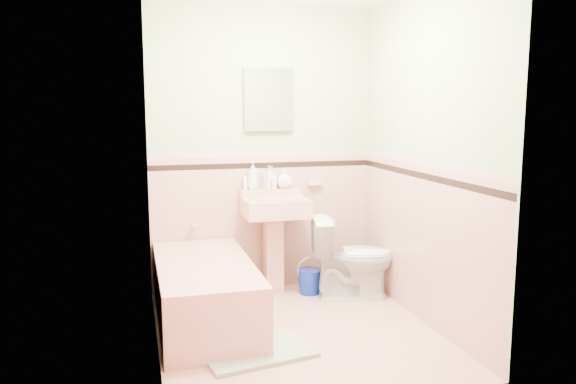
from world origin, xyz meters
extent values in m
plane|color=#DB9C8F|center=(0.00, 0.00, 0.00)|extent=(2.20, 2.20, 0.00)
plane|color=#F5E6C7|center=(0.00, 1.10, 1.25)|extent=(2.50, 0.00, 2.50)
plane|color=#F5E6C7|center=(0.00, -1.10, 1.25)|extent=(2.50, 0.00, 2.50)
plane|color=#F5E6C7|center=(-1.00, 0.00, 1.25)|extent=(0.00, 2.50, 2.50)
plane|color=#F5E6C7|center=(1.00, 0.00, 1.25)|extent=(0.00, 2.50, 2.50)
plane|color=#DDA194|center=(0.00, 1.09, 0.60)|extent=(2.00, 0.00, 2.00)
plane|color=#DDA194|center=(0.00, -1.09, 0.60)|extent=(2.00, 0.00, 2.00)
plane|color=#DDA194|center=(-0.99, 0.00, 0.60)|extent=(0.00, 2.20, 2.20)
plane|color=#DDA194|center=(0.99, 0.00, 0.60)|extent=(0.00, 2.20, 2.20)
plane|color=black|center=(0.00, 1.08, 1.12)|extent=(2.00, 0.00, 2.00)
plane|color=black|center=(0.00, -1.08, 1.12)|extent=(2.00, 0.00, 2.00)
plane|color=black|center=(-0.98, 0.00, 1.12)|extent=(0.00, 2.20, 2.20)
plane|color=black|center=(0.98, 0.00, 1.12)|extent=(0.00, 2.20, 2.20)
plane|color=#DB9A93|center=(0.00, 1.08, 1.22)|extent=(2.00, 0.00, 2.00)
plane|color=#DB9A93|center=(0.00, -1.08, 1.22)|extent=(2.00, 0.00, 2.00)
plane|color=#DB9A93|center=(-0.98, 0.00, 1.22)|extent=(0.00, 2.20, 2.20)
plane|color=#DB9A93|center=(0.98, 0.00, 1.22)|extent=(0.00, 2.20, 2.20)
cube|color=tan|center=(-0.63, 0.33, 0.23)|extent=(0.70, 1.50, 0.45)
cylinder|color=silver|center=(-0.63, 1.05, 0.63)|extent=(0.04, 0.12, 0.04)
cylinder|color=silver|center=(0.05, 1.00, 0.95)|extent=(0.02, 0.02, 0.10)
cube|color=white|center=(0.05, 1.07, 1.70)|extent=(0.44, 0.04, 0.55)
cube|color=tan|center=(0.47, 1.06, 0.95)|extent=(0.12, 0.07, 0.04)
imported|color=#B2B2B2|center=(-0.11, 1.04, 1.04)|extent=(0.10, 0.10, 0.24)
imported|color=#B2B2B2|center=(0.05, 1.04, 1.02)|extent=(0.12, 0.12, 0.20)
imported|color=#B2B2B2|center=(0.18, 1.04, 1.00)|extent=(0.16, 0.16, 0.17)
cylinder|color=white|center=(-0.17, 1.04, 0.97)|extent=(0.04, 0.04, 0.12)
imported|color=white|center=(0.68, 0.62, 0.35)|extent=(0.76, 0.53, 0.71)
cube|color=gray|center=(-0.37, -0.30, 0.01)|extent=(0.79, 0.60, 0.03)
cube|color=#BF1E59|center=(-0.35, -0.23, 0.06)|extent=(0.16, 0.07, 0.06)
camera|label=1|loc=(-1.11, -3.84, 1.63)|focal=35.58mm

